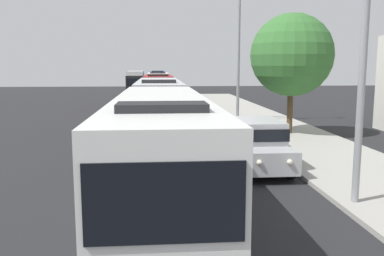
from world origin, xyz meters
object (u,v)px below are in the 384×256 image
at_px(box_truck_oncoming, 135,81).
at_px(streetlamp_near, 365,24).
at_px(bus_rear, 158,80).
at_px(bus_second_in_line, 159,103).
at_px(streetlamp_mid, 239,45).
at_px(white_suv, 258,143).
at_px(roadside_tree, 292,55).
at_px(bus_fourth_in_line, 158,84).
at_px(bus_lead, 161,145).
at_px(bus_middle, 158,90).

distance_m(box_truck_oncoming, streetlamp_near, 52.25).
relative_size(bus_rear, box_truck_oncoming, 1.43).
height_order(bus_second_in_line, bus_rear, same).
xyz_separation_m(box_truck_oncoming, streetlamp_near, (8.70, -51.42, 3.31)).
bearing_deg(streetlamp_mid, white_suv, -97.55).
height_order(streetlamp_near, streetlamp_mid, streetlamp_mid).
xyz_separation_m(box_truck_oncoming, roadside_tree, (10.64, -39.48, 2.80)).
xyz_separation_m(streetlamp_near, roadside_tree, (1.94, 11.94, -0.51)).
distance_m(bus_fourth_in_line, roadside_tree, 30.63).
xyz_separation_m(bus_lead, streetlamp_near, (5.40, -0.82, 3.33)).
relative_size(bus_fourth_in_line, box_truck_oncoming, 1.46).
distance_m(streetlamp_near, streetlamp_mid, 17.29).
bearing_deg(bus_fourth_in_line, white_suv, -84.31).
bearing_deg(bus_fourth_in_line, bus_middle, -90.00).
bearing_deg(bus_middle, white_suv, -81.18).
relative_size(box_truck_oncoming, streetlamp_near, 0.98).
bearing_deg(bus_rear, roadside_tree, -80.21).
bearing_deg(bus_lead, bus_second_in_line, 90.00).
xyz_separation_m(bus_rear, streetlamp_mid, (5.40, -37.22, 3.64)).
height_order(bus_rear, roadside_tree, roadside_tree).
bearing_deg(roadside_tree, streetlamp_mid, 109.98).
bearing_deg(bus_rear, bus_lead, -90.00).
bearing_deg(box_truck_oncoming, roadside_tree, -74.91).
distance_m(bus_fourth_in_line, bus_rear, 12.96).
relative_size(bus_rear, streetlamp_mid, 1.30).
height_order(bus_fourth_in_line, roadside_tree, roadside_tree).
height_order(bus_fourth_in_line, streetlamp_mid, streetlamp_mid).
bearing_deg(bus_second_in_line, bus_fourth_in_line, 90.00).
bearing_deg(streetlamp_mid, bus_second_in_line, -152.36).
bearing_deg(streetlamp_mid, bus_middle, 116.12).
bearing_deg(roadside_tree, bus_second_in_line, 161.07).
height_order(white_suv, roadside_tree, roadside_tree).
distance_m(box_truck_oncoming, streetlamp_mid, 35.41).
height_order(bus_lead, box_truck_oncoming, bus_lead).
xyz_separation_m(bus_middle, roadside_tree, (7.34, -16.35, 2.82)).
bearing_deg(streetlamp_near, box_truck_oncoming, 99.60).
bearing_deg(bus_rear, white_suv, -85.77).
relative_size(bus_lead, streetlamp_mid, 1.41).
bearing_deg(white_suv, streetlamp_mid, 82.45).
relative_size(white_suv, box_truck_oncoming, 0.59).
bearing_deg(box_truck_oncoming, bus_rear, 43.05).
height_order(bus_middle, roadside_tree, roadside_tree).
bearing_deg(streetlamp_mid, bus_lead, -108.15).
relative_size(bus_middle, box_truck_oncoming, 1.51).
bearing_deg(bus_rear, box_truck_oncoming, -136.95).
bearing_deg(bus_second_in_line, white_suv, -69.72).
relative_size(bus_fourth_in_line, streetlamp_mid, 1.32).
relative_size(streetlamp_near, streetlamp_mid, 0.92).
distance_m(bus_second_in_line, bus_fourth_in_line, 27.08).
height_order(bus_second_in_line, roadside_tree, roadside_tree).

